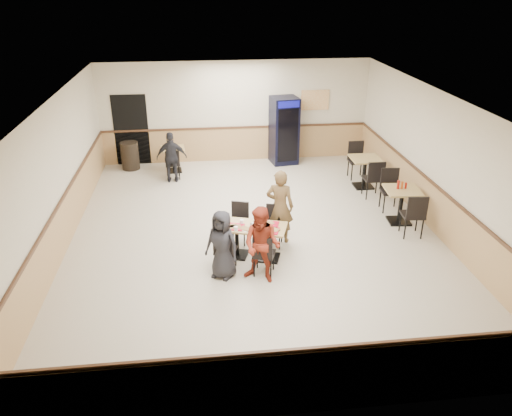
{
  "coord_description": "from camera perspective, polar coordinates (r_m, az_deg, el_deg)",
  "views": [
    {
      "loc": [
        -1.12,
        -9.66,
        5.19
      ],
      "look_at": [
        -0.03,
        -0.5,
        0.88
      ],
      "focal_mm": 35.0,
      "sensor_mm": 36.0,
      "label": 1
    }
  ],
  "objects": [
    {
      "name": "diner_man_opposite",
      "position": [
        10.45,
        2.74,
        0.18
      ],
      "size": [
        0.68,
        0.55,
        1.61
      ],
      "primitive_type": "imported",
      "rotation": [
        0.0,
        0.0,
        2.81
      ],
      "color": "brown",
      "rests_on": "ground"
    },
    {
      "name": "side_table_far_chair_north",
      "position": [
        14.22,
        11.5,
        5.35
      ],
      "size": [
        0.49,
        0.49,
        1.04
      ],
      "primitive_type": null,
      "rotation": [
        0.0,
        0.0,
        -0.01
      ],
      "color": "black",
      "rests_on": "ground"
    },
    {
      "name": "ground",
      "position": [
        11.02,
        -0.13,
        -3.06
      ],
      "size": [
        10.0,
        10.0,
        0.0
      ],
      "primitive_type": "plane",
      "color": "beige",
      "rests_on": "ground"
    },
    {
      "name": "side_table_near",
      "position": [
        11.83,
        16.28,
        0.84
      ],
      "size": [
        0.83,
        0.83,
        0.82
      ],
      "rotation": [
        0.0,
        0.0,
        -0.09
      ],
      "color": "black",
      "rests_on": "ground"
    },
    {
      "name": "diner_woman_left",
      "position": [
        9.27,
        -3.89,
        -4.19
      ],
      "size": [
        0.79,
        0.71,
        1.35
      ],
      "primitive_type": "imported",
      "rotation": [
        0.0,
        0.0,
        -0.56
      ],
      "color": "black",
      "rests_on": "ground"
    },
    {
      "name": "condiment_caddy",
      "position": [
        11.72,
        16.26,
        2.55
      ],
      "size": [
        0.23,
        0.06,
        0.2
      ],
      "color": "#A1170B",
      "rests_on": "side_table_near"
    },
    {
      "name": "side_table_near_chair_south",
      "position": [
        11.3,
        17.47,
        -0.63
      ],
      "size": [
        0.52,
        0.52,
        1.03
      ],
      "primitive_type": null,
      "rotation": [
        0.0,
        0.0,
        3.05
      ],
      "color": "black",
      "rests_on": "ground"
    },
    {
      "name": "main_chairs",
      "position": [
        9.98,
        -0.63,
        -3.37
      ],
      "size": [
        1.57,
        1.81,
        0.89
      ],
      "rotation": [
        0.0,
        0.0,
        -0.31
      ],
      "color": "black",
      "rests_on": "ground"
    },
    {
      "name": "diner_woman_right",
      "position": [
        9.09,
        0.68,
        -4.27
      ],
      "size": [
        0.9,
        0.84,
        1.48
      ],
      "primitive_type": "imported",
      "rotation": [
        0.0,
        0.0,
        -0.5
      ],
      "color": "maroon",
      "rests_on": "ground"
    },
    {
      "name": "back_table",
      "position": [
        14.66,
        -9.43,
        5.91
      ],
      "size": [
        0.71,
        0.71,
        0.71
      ],
      "rotation": [
        0.0,
        0.0,
        0.09
      ],
      "color": "black",
      "rests_on": "ground"
    },
    {
      "name": "tabletop_clutter",
      "position": [
        9.79,
        -0.49,
        -2.11
      ],
      "size": [
        1.19,
        0.73,
        0.12
      ],
      "rotation": [
        0.0,
        0.0,
        -0.31
      ],
      "color": "red",
      "rests_on": "main_table"
    },
    {
      "name": "room_shell",
      "position": [
        13.37,
        6.2,
        4.69
      ],
      "size": [
        10.0,
        10.0,
        10.0
      ],
      "color": "silver",
      "rests_on": "ground"
    },
    {
      "name": "lone_diner",
      "position": [
        13.83,
        -9.61,
        5.73
      ],
      "size": [
        0.83,
        0.35,
        1.4
      ],
      "primitive_type": "imported",
      "rotation": [
        0.0,
        0.0,
        3.13
      ],
      "color": "black",
      "rests_on": "ground"
    },
    {
      "name": "trash_bin",
      "position": [
        15.13,
        -14.19,
        5.81
      ],
      "size": [
        0.51,
        0.51,
        0.81
      ],
      "primitive_type": "cylinder",
      "color": "black",
      "rests_on": "ground"
    },
    {
      "name": "pepsi_cooler",
      "position": [
        15.07,
        3.23,
        8.83
      ],
      "size": [
        0.86,
        0.86,
        1.99
      ],
      "rotation": [
        0.0,
        0.0,
        0.15
      ],
      "color": "black",
      "rests_on": "ground"
    },
    {
      "name": "side_table_near_chair_north",
      "position": [
        12.39,
        15.16,
        1.96
      ],
      "size": [
        0.52,
        0.52,
        1.03
      ],
      "primitive_type": null,
      "rotation": [
        0.0,
        0.0,
        -0.09
      ],
      "color": "black",
      "rests_on": "ground"
    },
    {
      "name": "side_table_far",
      "position": [
        13.63,
        12.32,
        4.52
      ],
      "size": [
        0.77,
        0.77,
        0.82
      ],
      "rotation": [
        0.0,
        0.0,
        -0.01
      ],
      "color": "black",
      "rests_on": "ground"
    },
    {
      "name": "side_table_far_chair_south",
      "position": [
        13.06,
        13.2,
        3.4
      ],
      "size": [
        0.49,
        0.49,
        1.04
      ],
      "primitive_type": null,
      "rotation": [
        0.0,
        0.0,
        3.13
      ],
      "color": "black",
      "rests_on": "ground"
    },
    {
      "name": "main_table",
      "position": [
        9.96,
        -0.37,
        -3.28
      ],
      "size": [
        1.45,
        1.02,
        0.7
      ],
      "rotation": [
        0.0,
        0.0,
        -0.31
      ],
      "color": "black",
      "rests_on": "ground"
    },
    {
      "name": "back_table_chair_lone",
      "position": [
        14.14,
        -9.5,
        5.08
      ],
      "size": [
        0.45,
        0.45,
        0.9
      ],
      "primitive_type": null,
      "rotation": [
        0.0,
        0.0,
        3.23
      ],
      "color": "black",
      "rests_on": "ground"
    }
  ]
}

